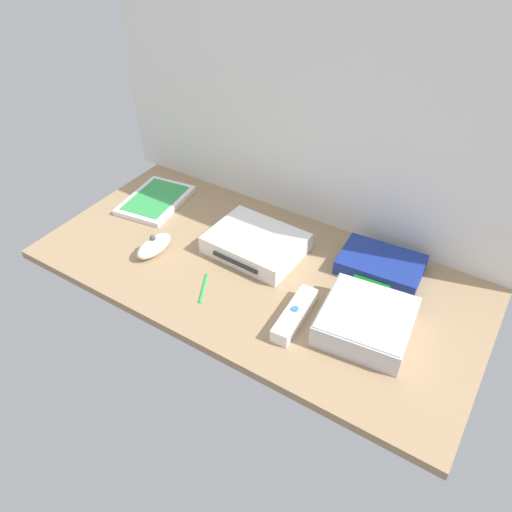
{
  "coord_description": "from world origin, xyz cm",
  "views": [
    {
      "loc": [
        45.07,
        -71.01,
        74.5
      ],
      "look_at": [
        0.0,
        0.0,
        4.0
      ],
      "focal_mm": 35.2,
      "sensor_mm": 36.0,
      "label": 1
    }
  ],
  "objects_px": {
    "network_router": "(381,265)",
    "game_console": "(256,243)",
    "mini_computer": "(366,321)",
    "stylus_pen": "(203,287)",
    "remote_wand": "(295,315)",
    "game_case": "(156,200)",
    "remote_nunchuk": "(154,246)"
  },
  "relations": [
    {
      "from": "game_console",
      "to": "network_router",
      "type": "xyz_separation_m",
      "value": [
        0.27,
        0.09,
        -0.0
      ]
    },
    {
      "from": "remote_nunchuk",
      "to": "stylus_pen",
      "type": "bearing_deg",
      "value": -8.57
    },
    {
      "from": "mini_computer",
      "to": "network_router",
      "type": "distance_m",
      "value": 0.19
    },
    {
      "from": "mini_computer",
      "to": "stylus_pen",
      "type": "height_order",
      "value": "mini_computer"
    },
    {
      "from": "game_case",
      "to": "stylus_pen",
      "type": "relative_size",
      "value": 2.3
    },
    {
      "from": "network_router",
      "to": "stylus_pen",
      "type": "height_order",
      "value": "network_router"
    },
    {
      "from": "game_console",
      "to": "mini_computer",
      "type": "bearing_deg",
      "value": -14.55
    },
    {
      "from": "game_console",
      "to": "game_case",
      "type": "relative_size",
      "value": 1.04
    },
    {
      "from": "remote_nunchuk",
      "to": "mini_computer",
      "type": "bearing_deg",
      "value": 7.86
    },
    {
      "from": "stylus_pen",
      "to": "network_router",
      "type": "bearing_deg",
      "value": 40.94
    },
    {
      "from": "game_console",
      "to": "remote_wand",
      "type": "bearing_deg",
      "value": -35.97
    },
    {
      "from": "network_router",
      "to": "remote_nunchuk",
      "type": "bearing_deg",
      "value": -159.03
    },
    {
      "from": "stylus_pen",
      "to": "game_case",
      "type": "bearing_deg",
      "value": 147.26
    },
    {
      "from": "stylus_pen",
      "to": "remote_wand",
      "type": "bearing_deg",
      "value": 6.71
    },
    {
      "from": "network_router",
      "to": "game_console",
      "type": "bearing_deg",
      "value": -166.11
    },
    {
      "from": "game_case",
      "to": "remote_nunchuk",
      "type": "relative_size",
      "value": 2.02
    },
    {
      "from": "mini_computer",
      "to": "stylus_pen",
      "type": "xyz_separation_m",
      "value": [
        -0.34,
        -0.07,
        -0.02
      ]
    },
    {
      "from": "remote_wand",
      "to": "remote_nunchuk",
      "type": "bearing_deg",
      "value": 174.38
    },
    {
      "from": "remote_wand",
      "to": "stylus_pen",
      "type": "distance_m",
      "value": 0.21
    },
    {
      "from": "game_case",
      "to": "network_router",
      "type": "relative_size",
      "value": 1.1
    },
    {
      "from": "game_case",
      "to": "network_router",
      "type": "distance_m",
      "value": 0.61
    },
    {
      "from": "remote_nunchuk",
      "to": "remote_wand",
      "type": "bearing_deg",
      "value": 1.81
    },
    {
      "from": "game_console",
      "to": "remote_nunchuk",
      "type": "relative_size",
      "value": 2.11
    },
    {
      "from": "game_case",
      "to": "remote_nunchuk",
      "type": "bearing_deg",
      "value": -57.58
    },
    {
      "from": "game_console",
      "to": "mini_computer",
      "type": "height_order",
      "value": "mini_computer"
    },
    {
      "from": "game_case",
      "to": "remote_wand",
      "type": "xyz_separation_m",
      "value": [
        0.51,
        -0.17,
        0.01
      ]
    },
    {
      "from": "network_router",
      "to": "remote_nunchuk",
      "type": "relative_size",
      "value": 1.84
    },
    {
      "from": "mini_computer",
      "to": "remote_nunchuk",
      "type": "xyz_separation_m",
      "value": [
        -0.51,
        -0.04,
        -0.01
      ]
    },
    {
      "from": "mini_computer",
      "to": "remote_nunchuk",
      "type": "relative_size",
      "value": 1.83
    },
    {
      "from": "network_router",
      "to": "remote_wand",
      "type": "xyz_separation_m",
      "value": [
        -0.09,
        -0.23,
        -0.0
      ]
    },
    {
      "from": "remote_wand",
      "to": "network_router",
      "type": "bearing_deg",
      "value": 65.41
    },
    {
      "from": "game_console",
      "to": "network_router",
      "type": "bearing_deg",
      "value": 20.58
    }
  ]
}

